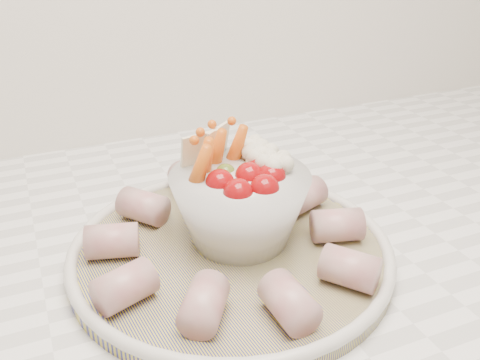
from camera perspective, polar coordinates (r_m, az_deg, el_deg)
name	(u,v)px	position (r m, az deg, el deg)	size (l,w,h in m)	color
serving_platter	(231,250)	(0.53, -0.97, -7.51)	(0.35, 0.35, 0.02)	navy
veggie_bowl	(240,200)	(0.52, 0.04, -2.18)	(0.14, 0.14, 0.11)	silver
cured_meat_rolls	(230,233)	(0.52, -1.06, -5.66)	(0.27, 0.28, 0.03)	#A24A4F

